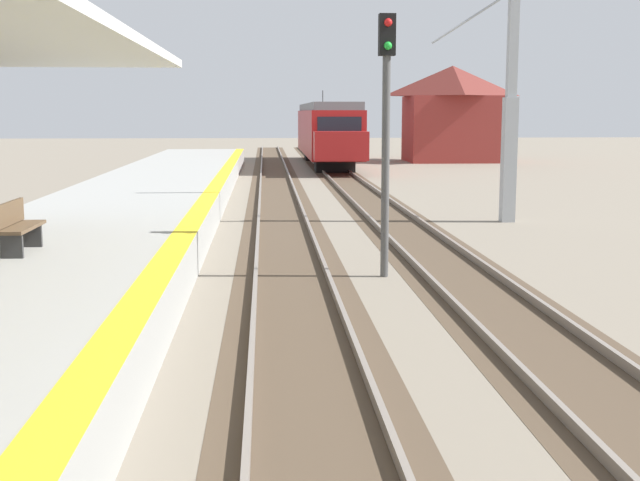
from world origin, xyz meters
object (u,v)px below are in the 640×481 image
(catenary_pylon_far_side, at_px, (501,102))
(platform_bench, at_px, (17,225))
(rail_signal_post, at_px, (386,118))
(distant_trackside_house, at_px, (452,112))
(approaching_train, at_px, (327,131))

(catenary_pylon_far_side, relative_size, platform_bench, 4.69)
(rail_signal_post, xyz_separation_m, distant_trackside_house, (10.23, 39.73, 0.14))
(rail_signal_post, distance_m, distant_trackside_house, 41.02)
(rail_signal_post, relative_size, platform_bench, 3.25)
(approaching_train, height_order, catenary_pylon_far_side, catenary_pylon_far_side)
(distant_trackside_house, bearing_deg, platform_bench, -112.08)
(distant_trackside_house, bearing_deg, approaching_train, -156.85)
(platform_bench, xyz_separation_m, distant_trackside_house, (16.91, 41.68, 1.96))
(catenary_pylon_far_side, distance_m, distant_trackside_house, 31.88)
(rail_signal_post, relative_size, catenary_pylon_far_side, 0.69)
(rail_signal_post, bearing_deg, platform_bench, -163.71)
(approaching_train, height_order, distant_trackside_house, distant_trackside_house)
(catenary_pylon_far_side, height_order, platform_bench, catenary_pylon_far_side)
(rail_signal_post, distance_m, catenary_pylon_far_side, 9.56)
(platform_bench, bearing_deg, catenary_pylon_far_side, 42.21)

